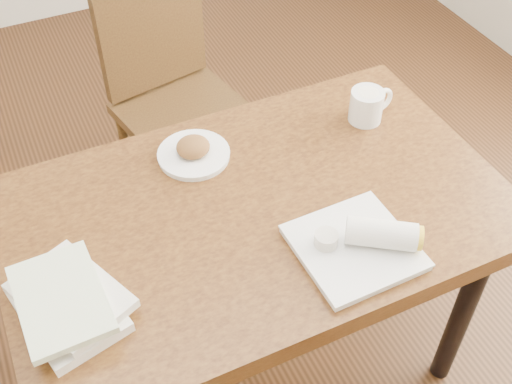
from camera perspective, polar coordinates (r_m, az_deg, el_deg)
name	(u,v)px	position (r m, az deg, el deg)	size (l,w,h in m)	color
ground	(256,361)	(2.22, 0.00, -14.78)	(4.00, 5.00, 0.01)	#472814
table	(256,228)	(1.67, 0.00, -3.23)	(1.26, 0.78, 0.75)	brown
chair_far	(172,87)	(2.34, -7.45, 9.25)	(0.50, 0.50, 0.95)	#4C3515
plate_scone	(194,152)	(1.73, -5.58, 3.57)	(0.20, 0.20, 0.06)	white
coffee_mug	(368,105)	(1.86, 9.90, 7.65)	(0.14, 0.10, 0.10)	white
plate_burrito	(363,243)	(1.51, 9.49, -4.46)	(0.28, 0.27, 0.09)	white
book_stack	(67,302)	(1.44, -16.47, -9.34)	(0.26, 0.31, 0.07)	white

